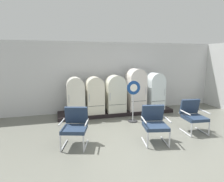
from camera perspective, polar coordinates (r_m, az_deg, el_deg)
name	(u,v)px	position (r m, az deg, el deg)	size (l,w,h in m)	color
ground	(152,148)	(5.14, 11.51, -16.06)	(12.00, 10.00, 0.05)	#65655B
back_wall	(112,77)	(8.09, 0.05, 4.27)	(11.76, 0.12, 2.80)	silver
display_plinth	(116,112)	(7.74, 1.31, -6.13)	(4.50, 0.95, 0.14)	black
refrigerator_0	(75,95)	(7.15, -10.68, -1.13)	(0.62, 0.65, 1.37)	silver
refrigerator_1	(95,94)	(7.23, -5.06, -0.90)	(0.63, 0.63, 1.36)	silver
refrigerator_2	(115,93)	(7.42, 1.02, -0.49)	(0.71, 0.64, 1.40)	silver
refrigerator_3	(136,88)	(7.71, 7.00, 0.84)	(0.66, 0.72, 1.63)	silver
refrigerator_4	(155,90)	(8.06, 12.46, 0.39)	(0.62, 0.69, 1.45)	white
armchair_left	(75,125)	(5.05, -10.77, -9.72)	(0.78, 0.84, 0.96)	silver
armchair_right	(193,115)	(6.29, 22.65, -6.38)	(0.70, 0.75, 0.96)	silver
armchair_center	(154,122)	(5.27, 12.35, -8.94)	(0.75, 0.80, 0.96)	silver
sign_stand	(133,102)	(6.68, 6.23, -3.18)	(0.47, 0.32, 1.43)	#2D2D30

